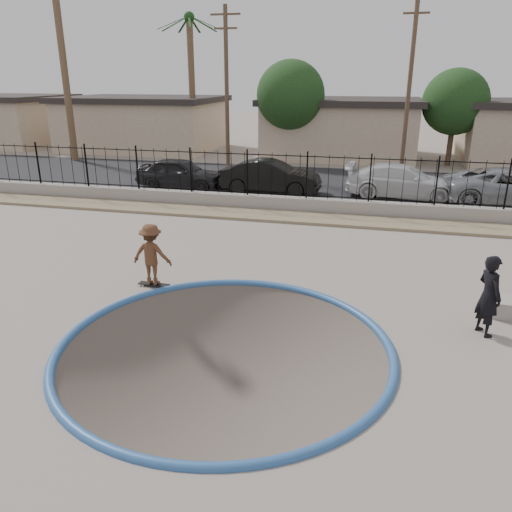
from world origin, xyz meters
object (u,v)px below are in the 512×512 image
at_px(car_b, 271,177).
at_px(car_c, 403,181).
at_px(skater, 152,258).
at_px(car_a, 181,173).
at_px(skateboard, 154,284).
at_px(videographer, 489,296).

height_order(car_b, car_c, car_b).
distance_m(skater, car_a, 12.45).
bearing_deg(skater, skateboard, 133.92).
height_order(skateboard, car_b, car_b).
bearing_deg(skateboard, car_a, 110.17).
relative_size(skateboard, videographer, 0.47).
xyz_separation_m(skater, car_c, (6.71, 12.32, -0.04)).
bearing_deg(car_a, car_b, -88.61).
height_order(skater, car_c, skater).
bearing_deg(car_b, videographer, -147.87).
relative_size(videographer, car_c, 0.35).
height_order(car_a, car_b, car_b).
bearing_deg(videographer, skater, 57.69).
height_order(skater, car_b, skater).
bearing_deg(car_c, car_b, 98.17).
bearing_deg(car_a, skateboard, -160.07).
distance_m(skater, car_b, 11.82).
xyz_separation_m(skater, car_a, (-3.96, 11.80, -0.03)).
bearing_deg(videographer, car_c, -21.41).
height_order(videographer, car_c, videographer).
xyz_separation_m(skater, skateboard, (0.00, -0.00, -0.76)).
relative_size(car_a, car_c, 0.86).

